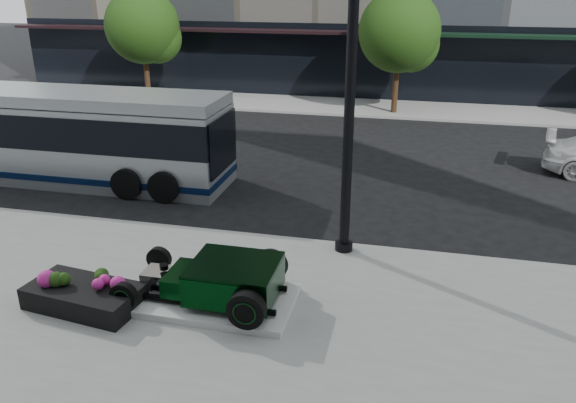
% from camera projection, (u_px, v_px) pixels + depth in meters
% --- Properties ---
extents(ground, '(120.00, 120.00, 0.00)m').
position_uv_depth(ground, '(331.00, 214.00, 15.95)').
color(ground, black).
rests_on(ground, ground).
extents(sidewalk_far, '(70.00, 4.00, 0.12)m').
position_uv_depth(sidewalk_far, '(375.00, 108.00, 28.59)').
color(sidewalk_far, gray).
rests_on(sidewalk_far, ground).
extents(street_trees, '(29.80, 3.80, 5.70)m').
position_uv_depth(street_trees, '(402.00, 35.00, 26.13)').
color(street_trees, black).
rests_on(street_trees, sidewalk_far).
extents(display_plinth, '(3.40, 1.80, 0.15)m').
position_uv_depth(display_plinth, '(210.00, 299.00, 11.36)').
color(display_plinth, silver).
rests_on(display_plinth, sidewalk_near).
extents(hot_rod, '(3.22, 2.00, 0.81)m').
position_uv_depth(hot_rod, '(224.00, 279.00, 11.10)').
color(hot_rod, black).
rests_on(hot_rod, display_plinth).
extents(info_plaque, '(0.48, 0.41, 0.31)m').
position_uv_depth(info_plaque, '(112.00, 317.00, 10.67)').
color(info_plaque, silver).
rests_on(info_plaque, sidewalk_near).
extents(lamppost, '(0.43, 0.43, 7.74)m').
position_uv_depth(lamppost, '(350.00, 103.00, 12.26)').
color(lamppost, black).
rests_on(lamppost, sidewalk_near).
extents(flower_planter, '(2.39, 1.41, 0.73)m').
position_uv_depth(flower_planter, '(84.00, 294.00, 11.16)').
color(flower_planter, black).
rests_on(flower_planter, sidewalk_near).
extents(transit_bus, '(12.12, 2.88, 2.92)m').
position_uv_depth(transit_bus, '(49.00, 134.00, 18.37)').
color(transit_bus, '#A6ABAF').
rests_on(transit_bus, ground).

